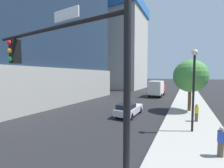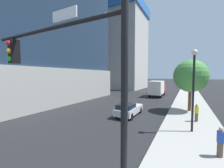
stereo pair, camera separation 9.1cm
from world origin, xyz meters
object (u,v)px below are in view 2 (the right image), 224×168
object	(u,v)px
box_truck	(157,88)
street_tree	(191,76)
construction_building	(121,44)
pedestrian_blue_shirt	(220,142)
pedestrian_yellow_shirt	(197,113)
car_silver	(129,109)
traffic_light_pole	(64,69)
street_lamp	(194,79)

from	to	relation	value
box_truck	street_tree	bearing A→B (deg)	-62.04
construction_building	pedestrian_blue_shirt	world-z (taller)	construction_building
pedestrian_yellow_shirt	car_silver	bearing A→B (deg)	-173.03
traffic_light_pole	street_tree	bearing A→B (deg)	75.66
traffic_light_pole	car_silver	world-z (taller)	traffic_light_pole
box_truck	pedestrian_yellow_shirt	distance (m)	16.84
pedestrian_yellow_shirt	construction_building	bearing A→B (deg)	125.52
construction_building	traffic_light_pole	xyz separation A→B (m)	(17.03, -41.94, -10.74)
street_lamp	pedestrian_blue_shirt	bearing A→B (deg)	-69.00
construction_building	car_silver	world-z (taller)	construction_building
construction_building	pedestrian_yellow_shirt	distance (m)	39.93
construction_building	street_tree	world-z (taller)	construction_building
car_silver	pedestrian_blue_shirt	world-z (taller)	pedestrian_blue_shirt
street_tree	car_silver	bearing A→B (deg)	-139.59
car_silver	pedestrian_blue_shirt	size ratio (longest dim) A/B	2.77
box_truck	construction_building	bearing A→B (deg)	135.69
street_lamp	street_tree	size ratio (longest dim) A/B	1.01
construction_building	car_silver	bearing A→B (deg)	-64.04
street_lamp	car_silver	size ratio (longest dim) A/B	1.41
street_lamp	pedestrian_yellow_shirt	bearing A→B (deg)	81.52
pedestrian_yellow_shirt	street_tree	bearing A→B (deg)	96.98
box_truck	traffic_light_pole	bearing A→B (deg)	-86.01
pedestrian_yellow_shirt	pedestrian_blue_shirt	world-z (taller)	pedestrian_yellow_shirt
box_truck	pedestrian_blue_shirt	bearing A→B (deg)	-71.38
traffic_light_pole	car_silver	size ratio (longest dim) A/B	1.47
construction_building	pedestrian_blue_shirt	xyz separation A→B (m)	(22.41, -36.37, -14.45)
street_lamp	traffic_light_pole	bearing A→B (deg)	-115.48
pedestrian_yellow_shirt	street_lamp	bearing A→B (deg)	-98.48
construction_building	pedestrian_yellow_shirt	xyz separation A→B (m)	(21.63, -30.30, -14.43)
street_lamp	box_truck	size ratio (longest dim) A/B	0.96
traffic_light_pole	street_tree	world-z (taller)	traffic_light_pole
street_lamp	pedestrian_yellow_shirt	size ratio (longest dim) A/B	3.82
construction_building	pedestrian_yellow_shirt	bearing A→B (deg)	-54.48
box_truck	pedestrian_blue_shirt	world-z (taller)	box_truck
pedestrian_blue_shirt	traffic_light_pole	bearing A→B (deg)	-133.98
street_lamp	car_silver	distance (m)	7.29
traffic_light_pole	street_tree	size ratio (longest dim) A/B	1.05
construction_building	street_lamp	xyz separation A→B (m)	(21.20, -33.20, -11.21)
traffic_light_pole	pedestrian_yellow_shirt	bearing A→B (deg)	68.45
street_tree	box_truck	bearing A→B (deg)	117.96
street_tree	pedestrian_yellow_shirt	distance (m)	5.50
box_truck	street_lamp	bearing A→B (deg)	-71.80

